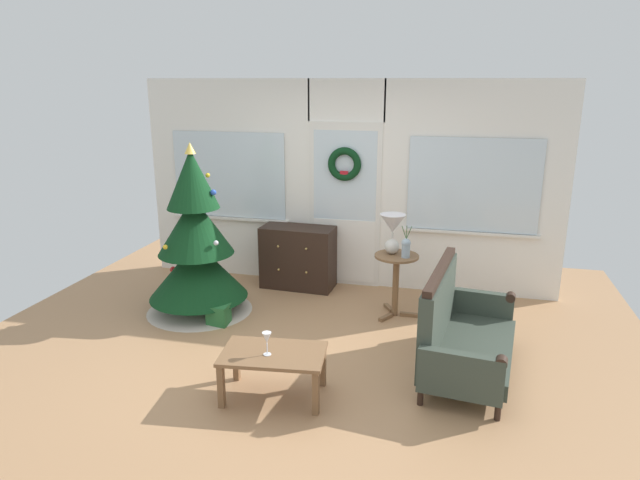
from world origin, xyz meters
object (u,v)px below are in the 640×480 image
object	(u,v)px
table_lamp	(393,228)
wine_glass	(267,339)
christmas_tree	(196,249)
coffee_table	(273,359)
side_table	(396,273)
dresser_cabinet	(298,257)
gift_box	(219,315)
flower_vase	(406,247)
settee_sofa	(458,332)

from	to	relation	value
table_lamp	wine_glass	size ratio (longest dim) A/B	2.26
christmas_tree	coffee_table	size ratio (longest dim) A/B	2.13
side_table	dresser_cabinet	bearing A→B (deg)	154.67
christmas_tree	dresser_cabinet	world-z (taller)	christmas_tree
wine_glass	gift_box	bearing A→B (deg)	128.15
dresser_cabinet	wine_glass	world-z (taller)	dresser_cabinet
christmas_tree	wine_glass	size ratio (longest dim) A/B	9.76
flower_vase	christmas_tree	bearing A→B (deg)	-171.62
gift_box	dresser_cabinet	bearing A→B (deg)	68.42
dresser_cabinet	coffee_table	size ratio (longest dim) A/B	1.03
flower_vase	wine_glass	bearing A→B (deg)	-115.71
coffee_table	gift_box	distance (m)	1.61
flower_vase	gift_box	xyz separation A→B (m)	(-1.91, -0.63, -0.71)
table_lamp	gift_box	size ratio (longest dim) A/B	2.02
coffee_table	table_lamp	bearing A→B (deg)	69.65
coffee_table	wine_glass	size ratio (longest dim) A/B	4.58
gift_box	flower_vase	bearing A→B (deg)	18.35
table_lamp	flower_vase	distance (m)	0.25
dresser_cabinet	gift_box	size ratio (longest dim) A/B	4.22
settee_sofa	flower_vase	bearing A→B (deg)	119.36
table_lamp	flower_vase	bearing A→B (deg)	-32.01
settee_sofa	gift_box	world-z (taller)	settee_sofa
coffee_table	dresser_cabinet	bearing A→B (deg)	101.46
table_lamp	coffee_table	world-z (taller)	table_lamp
settee_sofa	table_lamp	world-z (taller)	table_lamp
settee_sofa	wine_glass	world-z (taller)	settee_sofa
christmas_tree	dresser_cabinet	bearing A→B (deg)	48.82
side_table	christmas_tree	bearing A→B (deg)	-169.71
coffee_table	gift_box	world-z (taller)	coffee_table
christmas_tree	table_lamp	size ratio (longest dim) A/B	4.32
christmas_tree	settee_sofa	size ratio (longest dim) A/B	1.22
christmas_tree	table_lamp	xyz separation A→B (m)	(2.11, 0.43, 0.25)
christmas_tree	wine_glass	distance (m)	2.08
dresser_cabinet	coffee_table	world-z (taller)	dresser_cabinet
dresser_cabinet	wine_glass	size ratio (longest dim) A/B	4.72
settee_sofa	coffee_table	size ratio (longest dim) A/B	1.74
side_table	flower_vase	size ratio (longest dim) A/B	2.01
table_lamp	settee_sofa	bearing A→B (deg)	-56.81
flower_vase	wine_glass	world-z (taller)	flower_vase
flower_vase	coffee_table	bearing A→B (deg)	-115.53
gift_box	settee_sofa	bearing A→B (deg)	-9.14
christmas_tree	flower_vase	size ratio (longest dim) A/B	5.44
christmas_tree	coffee_table	world-z (taller)	christmas_tree
coffee_table	gift_box	xyz separation A→B (m)	(-1.03, 1.21, -0.23)
settee_sofa	table_lamp	xyz separation A→B (m)	(-0.74, 1.13, 0.61)
christmas_tree	table_lamp	bearing A→B (deg)	11.62
settee_sofa	christmas_tree	bearing A→B (deg)	166.24
flower_vase	table_lamp	bearing A→B (deg)	147.99
flower_vase	wine_glass	xyz separation A→B (m)	(-0.91, -1.90, -0.28)
settee_sofa	table_lamp	distance (m)	1.49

